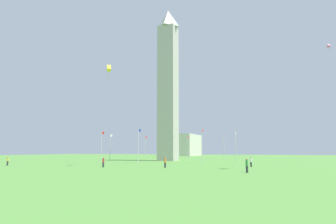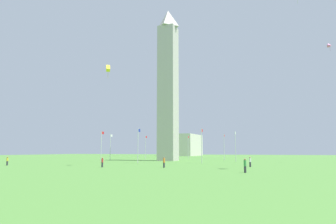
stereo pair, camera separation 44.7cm
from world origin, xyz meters
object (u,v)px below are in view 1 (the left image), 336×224
at_px(flagpole_se, 101,145).
at_px(person_red_shirt, 103,162).
at_px(distant_building, 182,145).
at_px(flagpole_sw, 202,144).
at_px(flagpole_w, 235,145).
at_px(flagpole_n, 188,146).
at_px(person_white_shirt, 251,162).
at_px(obelisk_monument, 168,83).
at_px(flagpole_e, 110,146).
at_px(person_yellow_shirt, 8,161).
at_px(flagpole_nw, 224,146).
at_px(flagpole_ne, 145,146).
at_px(person_green_shirt, 247,166).
at_px(person_orange_shirt, 165,162).
at_px(kite_pink_delta, 330,46).
at_px(flagpole_s, 138,144).
at_px(kite_yellow_box, 109,68).

xyz_separation_m(flagpole_se, person_red_shirt, (-21.53, -14.40, -3.34)).
relative_size(flagpole_se, distant_building, 0.33).
xyz_separation_m(flagpole_sw, flagpole_w, (12.71, -5.27, 0.00)).
bearing_deg(person_red_shirt, flagpole_n, 29.17).
relative_size(flagpole_se, person_white_shirt, 4.42).
height_order(obelisk_monument, flagpole_e, obelisk_monument).
bearing_deg(flagpole_w, flagpole_sw, 157.50).
bearing_deg(person_yellow_shirt, flagpole_sw, -36.60).
xyz_separation_m(flagpole_e, flagpole_nw, (12.71, -30.69, 0.00)).
height_order(flagpole_e, person_red_shirt, flagpole_e).
distance_m(obelisk_monument, flagpole_ne, 24.78).
bearing_deg(person_green_shirt, person_orange_shirt, 10.99).
relative_size(flagpole_e, flagpole_w, 1.00).
distance_m(flagpole_w, person_red_shirt, 38.07).
relative_size(obelisk_monument, person_white_shirt, 24.82).
distance_m(flagpole_e, person_yellow_shirt, 35.30).
height_order(person_yellow_shirt, kite_pink_delta, kite_pink_delta).
relative_size(person_green_shirt, person_red_shirt, 1.08).
distance_m(person_red_shirt, kite_pink_delta, 56.59).
xyz_separation_m(person_green_shirt, person_orange_shirt, (6.94, 13.59, -0.02)).
xyz_separation_m(obelisk_monument, flagpole_w, (0.06, -17.98, -17.00)).
xyz_separation_m(flagpole_n, flagpole_e, (-17.98, 17.98, 0.00)).
bearing_deg(person_green_shirt, distant_building, -30.06).
distance_m(person_white_shirt, distant_building, 110.98).
bearing_deg(person_green_shirt, flagpole_s, -1.31).
relative_size(obelisk_monument, flagpole_w, 5.62).
xyz_separation_m(flagpole_n, person_white_shirt, (-42.38, -24.15, -3.30)).
bearing_deg(flagpole_sw, person_red_shirt, 152.87).
height_order(flagpole_s, person_yellow_shirt, flagpole_s).
distance_m(flagpole_s, distant_building, 97.10).
relative_size(flagpole_e, person_green_shirt, 4.29).
xyz_separation_m(person_yellow_shirt, person_white_shirt, (10.73, -42.32, 0.04)).
bearing_deg(flagpole_w, flagpole_se, 112.50).
distance_m(person_yellow_shirt, person_white_shirt, 43.66).
height_order(flagpole_sw, kite_pink_delta, kite_pink_delta).
distance_m(person_white_shirt, person_red_shirt, 24.53).
xyz_separation_m(flagpole_e, flagpole_se, (-12.71, -5.27, 0.00)).
height_order(person_orange_shirt, distant_building, distant_building).
bearing_deg(flagpole_se, person_red_shirt, -146.23).
xyz_separation_m(flagpole_s, flagpole_nw, (30.69, -12.71, 0.00)).
bearing_deg(flagpole_se, kite_pink_delta, -78.03).
bearing_deg(flagpole_s, flagpole_sw, -67.50).
relative_size(flagpole_se, person_red_shirt, 4.62).
xyz_separation_m(flagpole_w, person_green_shirt, (-38.56, -7.14, -3.27)).
height_order(obelisk_monument, person_orange_shirt, obelisk_monument).
relative_size(flagpole_sw, person_orange_shirt, 4.41).
distance_m(obelisk_monument, person_red_shirt, 39.81).
bearing_deg(flagpole_s, kite_yellow_box, 178.96).
bearing_deg(flagpole_nw, flagpole_n, 67.50).
height_order(flagpole_n, kite_pink_delta, kite_pink_delta).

